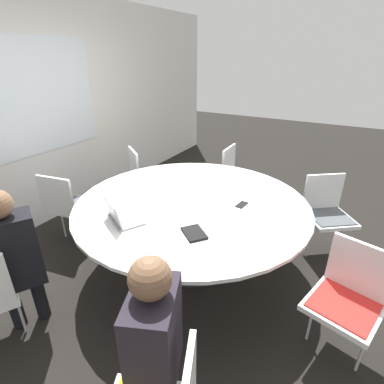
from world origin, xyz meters
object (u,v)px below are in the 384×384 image
chair_5 (144,173)px  spiral_notebook (194,233)px  laptop (120,216)px  cell_phone (242,205)px  handbag (292,216)px  chair_3 (327,209)px  chair_4 (237,173)px  person_0 (12,254)px  person_1 (152,342)px  chair_6 (67,202)px  chair_2 (349,294)px

chair_5 → spiral_notebook: (-1.28, -1.48, 0.23)m
laptop → cell_phone: laptop is taller
handbag → chair_3: bearing=-136.0°
cell_phone → spiral_notebook: bearing=166.9°
chair_4 → person_0: 2.81m
person_1 → laptop: 1.18m
chair_6 → person_0: bearing=-65.9°
chair_4 → handbag: bearing=80.4°
spiral_notebook → chair_4: bearing=11.3°
chair_3 → person_0: bearing=13.5°
chair_3 → cell_phone: (-0.75, 0.68, 0.22)m
chair_6 → laptop: laptop is taller
person_0 → chair_4: bearing=15.8°
chair_3 → chair_2: bearing=66.6°
chair_5 → cell_phone: size_ratio=5.92×
laptop → spiral_notebook: laptop is taller
person_0 → person_1: (-0.09, -1.29, 0.00)m
person_1 → cell_phone: bearing=-17.9°
cell_phone → chair_3: bearing=-42.3°
chair_2 → handbag: 1.81m
chair_2 → person_0: bearing=40.2°
chair_3 → chair_4: same height
chair_3 → handbag: 0.68m
chair_5 → person_1: bearing=-15.0°
chair_6 → person_0: 1.20m
chair_5 → cell_phone: chair_5 is taller
chair_3 → spiral_notebook: size_ratio=3.39×
handbag → laptop: bearing=151.1°
person_1 → chair_4: bearing=-9.2°
spiral_notebook → handbag: (1.79, -0.44, -0.62)m
person_0 → cell_phone: person_0 is taller
spiral_notebook → handbag: bearing=-13.8°
chair_4 → person_0: size_ratio=0.71×
chair_4 → laptop: bearing=-7.9°
cell_phone → chair_4: bearing=22.7°
spiral_notebook → person_0: bearing=128.7°
handbag → spiral_notebook: bearing=166.2°
chair_5 → person_0: (-2.10, -0.45, 0.19)m
chair_4 → chair_5: 1.27m
chair_3 → chair_6: bearing=-10.7°
chair_4 → person_0: bearing=-14.4°
chair_5 → laptop: 1.67m
person_1 → cell_phone: 1.56m
cell_phone → person_1: bearing=-175.8°
chair_2 → cell_phone: size_ratio=5.92×
chair_4 → handbag: (-0.12, -0.82, -0.39)m
chair_4 → person_1: bearing=11.7°
chair_2 → chair_6: size_ratio=1.00×
chair_3 → laptop: laptop is taller
person_1 → spiral_notebook: 0.95m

